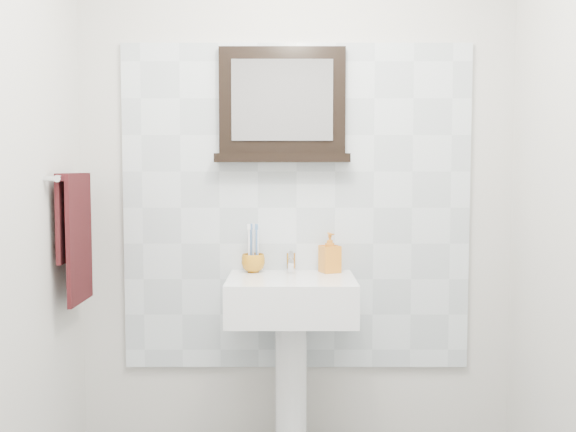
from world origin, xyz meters
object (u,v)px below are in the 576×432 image
object	(u,v)px
framed_mirror	(282,108)
hand_towel	(75,228)
soap_dispenser	(330,253)
pedestal_sink	(291,319)
toothbrush_cup	(253,263)

from	to	relation	value
framed_mirror	hand_towel	xyz separation A→B (m)	(-0.88, -0.24, -0.52)
soap_dispenser	framed_mirror	size ratio (longest dim) A/B	0.30
pedestal_sink	soap_dispenser	distance (m)	0.35
toothbrush_cup	hand_towel	distance (m)	0.79
framed_mirror	hand_towel	size ratio (longest dim) A/B	1.11
hand_towel	soap_dispenser	bearing A→B (deg)	9.85
pedestal_sink	framed_mirror	bearing A→B (deg)	102.05
pedestal_sink	hand_towel	xyz separation A→B (m)	(-0.92, -0.06, 0.41)
pedestal_sink	toothbrush_cup	size ratio (longest dim) A/B	9.03
pedestal_sink	toothbrush_cup	world-z (taller)	pedestal_sink
toothbrush_cup	hand_towel	bearing A→B (deg)	-165.48
soap_dispenser	hand_towel	distance (m)	1.12
toothbrush_cup	soap_dispenser	world-z (taller)	soap_dispenser
soap_dispenser	framed_mirror	distance (m)	0.69
pedestal_sink	hand_towel	bearing A→B (deg)	-176.47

